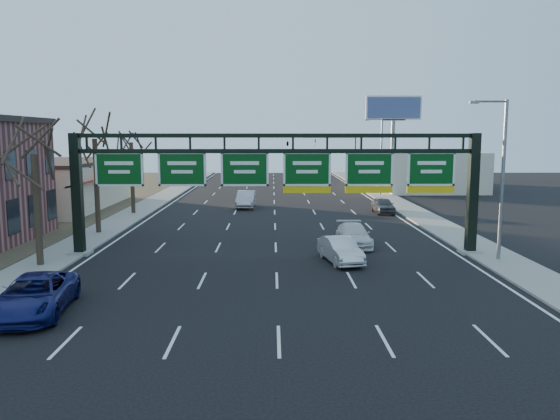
{
  "coord_description": "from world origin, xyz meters",
  "views": [
    {
      "loc": [
        -0.22,
        -24.07,
        7.05
      ],
      "look_at": [
        0.19,
        4.09,
        3.2
      ],
      "focal_mm": 35.0,
      "sensor_mm": 36.0,
      "label": 1
    }
  ],
  "objects_px": {
    "sign_gantry": "(279,177)",
    "car_blue_suv": "(34,295)",
    "car_white_wagon": "(354,235)",
    "car_silver_sedan": "(340,250)"
  },
  "relations": [
    {
      "from": "car_white_wagon",
      "to": "car_silver_sedan",
      "type": "bearing_deg",
      "value": -107.61
    },
    {
      "from": "car_silver_sedan",
      "to": "car_white_wagon",
      "type": "xyz_separation_m",
      "value": [
        1.42,
        4.59,
        -0.01
      ]
    },
    {
      "from": "car_silver_sedan",
      "to": "sign_gantry",
      "type": "bearing_deg",
      "value": 135.04
    },
    {
      "from": "sign_gantry",
      "to": "car_silver_sedan",
      "type": "bearing_deg",
      "value": -32.84
    },
    {
      "from": "car_silver_sedan",
      "to": "car_white_wagon",
      "type": "bearing_deg",
      "value": 60.71
    },
    {
      "from": "car_blue_suv",
      "to": "car_white_wagon",
      "type": "bearing_deg",
      "value": 35.52
    },
    {
      "from": "car_blue_suv",
      "to": "car_silver_sedan",
      "type": "relative_size",
      "value": 1.28
    },
    {
      "from": "sign_gantry",
      "to": "car_blue_suv",
      "type": "relative_size",
      "value": 4.5
    },
    {
      "from": "sign_gantry",
      "to": "car_blue_suv",
      "type": "bearing_deg",
      "value": -131.95
    },
    {
      "from": "sign_gantry",
      "to": "car_white_wagon",
      "type": "bearing_deg",
      "value": 26.13
    }
  ]
}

